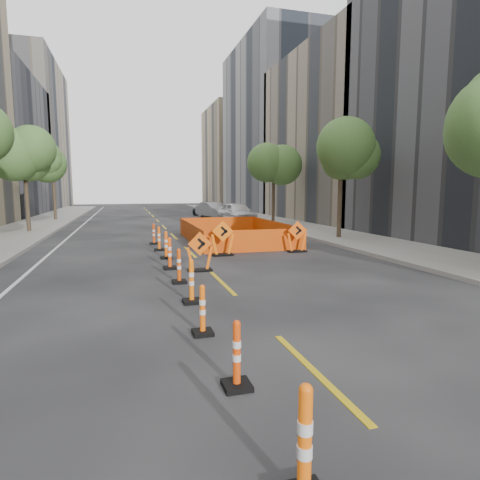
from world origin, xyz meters
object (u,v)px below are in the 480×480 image
object	(u,v)px
channelizer_7	(159,239)
parked_car_far	(205,208)
channelizer_4	(179,266)
chevron_sign_left	(200,251)
channelizer_0	(305,446)
channelizer_3	(191,281)
channelizer_5	(170,253)
channelizer_1	(237,354)
channelizer_6	(166,245)
channelizer_2	(202,310)
chevron_sign_right	(297,237)
chevron_sign_center	(223,238)
parked_car_near	(237,213)
channelizer_8	(154,234)
parked_car_mid	(213,210)

from	to	relation	value
channelizer_7	parked_car_far	distance (m)	25.37
channelizer_4	chevron_sign_left	distance (m)	1.77
channelizer_0	channelizer_7	bearing A→B (deg)	90.00
channelizer_3	channelizer_5	bearing A→B (deg)	90.75
channelizer_1	channelizer_5	size ratio (longest dim) A/B	0.89
channelizer_6	channelizer_3	bearing A→B (deg)	-90.30
channelizer_2	chevron_sign_right	bearing A→B (deg)	56.31
channelizer_4	channelizer_6	bearing A→B (deg)	89.32
chevron_sign_left	parked_car_far	world-z (taller)	parked_car_far
channelizer_0	channelizer_5	world-z (taller)	channelizer_0
channelizer_0	chevron_sign_left	xyz separation A→B (m)	(0.94, 10.14, 0.10)
chevron_sign_center	parked_car_near	distance (m)	15.91
channelizer_2	channelizer_6	world-z (taller)	channelizer_6
channelizer_4	chevron_sign_center	distance (m)	4.98
channelizer_4	parked_car_near	world-z (taller)	parked_car_near
channelizer_0	channelizer_5	bearing A→B (deg)	89.94
channelizer_2	chevron_sign_right	distance (m)	10.47
channelizer_1	channelizer_5	bearing A→B (deg)	89.91
channelizer_3	channelizer_8	xyz separation A→B (m)	(-0.15, 10.76, -0.02)
chevron_sign_right	parked_car_far	world-z (taller)	parked_car_far
channelizer_2	channelizer_7	size ratio (longest dim) A/B	0.89
channelizer_4	channelizer_6	world-z (taller)	channelizer_6
parked_car_near	channelizer_2	bearing A→B (deg)	-112.32
channelizer_0	channelizer_4	distance (m)	8.61
channelizer_7	chevron_sign_center	size ratio (longest dim) A/B	0.75
chevron_sign_left	chevron_sign_right	bearing A→B (deg)	33.42
channelizer_1	parked_car_far	xyz separation A→B (m)	(6.89, 37.34, 0.19)
chevron_sign_right	channelizer_2	bearing A→B (deg)	-111.03
channelizer_3	parked_car_far	bearing A→B (deg)	78.33
parked_car_near	channelizer_5	bearing A→B (deg)	-117.86
channelizer_7	chevron_sign_left	world-z (taller)	chevron_sign_left
channelizer_3	channelizer_2	bearing A→B (deg)	-93.71
channelizer_6	parked_car_far	size ratio (longest dim) A/B	0.23
channelizer_0	chevron_sign_right	size ratio (longest dim) A/B	0.83
channelizer_4	channelizer_2	bearing A→B (deg)	-91.63
channelizer_3	chevron_sign_right	xyz separation A→B (m)	(5.67, 6.56, 0.14)
channelizer_6	parked_car_near	distance (m)	16.84
parked_car_near	chevron_sign_center	bearing A→B (deg)	-112.97
channelizer_0	channelizer_2	distance (m)	4.31
channelizer_3	chevron_sign_center	world-z (taller)	chevron_sign_center
channelizer_6	channelizer_7	size ratio (longest dim) A/B	1.01
chevron_sign_left	chevron_sign_center	world-z (taller)	chevron_sign_center
channelizer_6	parked_car_mid	bearing A→B (deg)	73.04
channelizer_5	channelizer_7	xyz separation A→B (m)	(-0.01, 4.31, -0.01)
chevron_sign_right	parked_car_mid	world-z (taller)	parked_car_mid
chevron_sign_center	parked_car_far	xyz separation A→B (m)	(4.48, 26.49, -0.04)
parked_car_mid	channelizer_8	bearing A→B (deg)	-127.91
channelizer_6	chevron_sign_left	xyz separation A→B (m)	(0.84, -2.78, 0.12)
channelizer_2	channelizer_0	bearing A→B (deg)	-89.03
channelizer_2	parked_car_near	xyz separation A→B (m)	(7.33, 23.85, 0.36)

